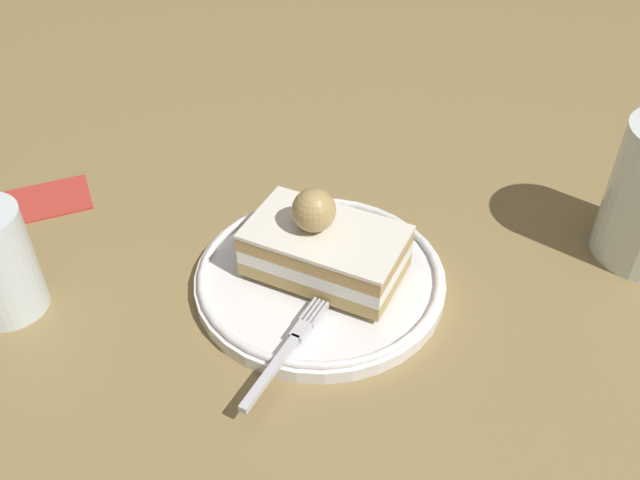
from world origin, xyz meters
TOP-DOWN VIEW (x-y plane):
  - ground_plane at (0.00, 0.00)m, footprint 2.40×2.40m
  - dessert_plate at (-0.01, 0.02)m, footprint 0.19×0.19m
  - cake_slice at (-0.01, 0.01)m, footprint 0.13×0.10m
  - fork at (-0.05, 0.09)m, footprint 0.04×0.10m
  - folded_napkin at (0.25, 0.12)m, footprint 0.09×0.11m

SIDE VIEW (x-z plane):
  - ground_plane at x=0.00m, z-range 0.00..0.00m
  - folded_napkin at x=0.25m, z-range 0.00..0.00m
  - dessert_plate at x=-0.01m, z-range 0.00..0.02m
  - fork at x=-0.05m, z-range 0.02..0.02m
  - cake_slice at x=-0.01m, z-range 0.00..0.07m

